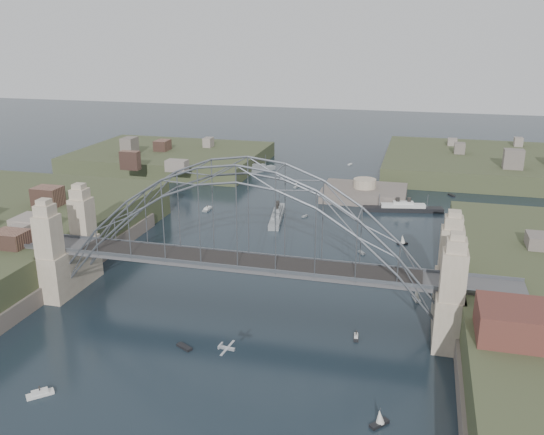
{
  "coord_description": "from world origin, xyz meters",
  "views": [
    {
      "loc": [
        25.95,
        -81.68,
        43.47
      ],
      "look_at": [
        0.0,
        18.0,
        10.0
      ],
      "focal_mm": 38.49,
      "sensor_mm": 36.0,
      "label": 1
    }
  ],
  "objects_px": {
    "naval_cruiser_near": "(277,215)",
    "ocean_liner": "(403,208)",
    "naval_cruiser_far": "(253,170)",
    "bridge": "(243,238)",
    "fort_island": "(364,200)"
  },
  "relations": [
    {
      "from": "fort_island",
      "to": "ocean_liner",
      "type": "bearing_deg",
      "value": -40.84
    },
    {
      "from": "bridge",
      "to": "fort_island",
      "type": "xyz_separation_m",
      "value": [
        12.0,
        70.0,
        -12.66
      ]
    },
    {
      "from": "naval_cruiser_near",
      "to": "bridge",
      "type": "bearing_deg",
      "value": -82.36
    },
    {
      "from": "ocean_liner",
      "to": "fort_island",
      "type": "bearing_deg",
      "value": 139.16
    },
    {
      "from": "naval_cruiser_near",
      "to": "naval_cruiser_far",
      "type": "bearing_deg",
      "value": 113.33
    },
    {
      "from": "naval_cruiser_far",
      "to": "bridge",
      "type": "bearing_deg",
      "value": -74.55
    },
    {
      "from": "bridge",
      "to": "naval_cruiser_far",
      "type": "bearing_deg",
      "value": 105.45
    },
    {
      "from": "bridge",
      "to": "fort_island",
      "type": "distance_m",
      "value": 72.14
    },
    {
      "from": "naval_cruiser_near",
      "to": "naval_cruiser_far",
      "type": "relative_size",
      "value": 1.25
    },
    {
      "from": "fort_island",
      "to": "naval_cruiser_near",
      "type": "distance_m",
      "value": 29.25
    },
    {
      "from": "ocean_liner",
      "to": "bridge",
      "type": "bearing_deg",
      "value": -110.38
    },
    {
      "from": "bridge",
      "to": "naval_cruiser_near",
      "type": "bearing_deg",
      "value": 97.64
    },
    {
      "from": "naval_cruiser_near",
      "to": "naval_cruiser_far",
      "type": "height_order",
      "value": "naval_cruiser_far"
    },
    {
      "from": "naval_cruiser_near",
      "to": "ocean_liner",
      "type": "xyz_separation_m",
      "value": [
        28.94,
        13.59,
        -0.1
      ]
    },
    {
      "from": "bridge",
      "to": "ocean_liner",
      "type": "distance_m",
      "value": 65.92
    }
  ]
}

